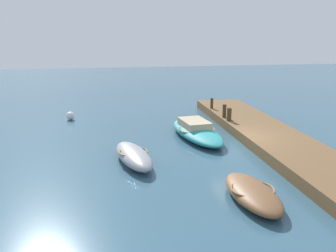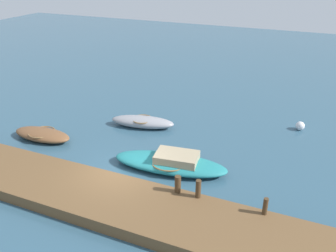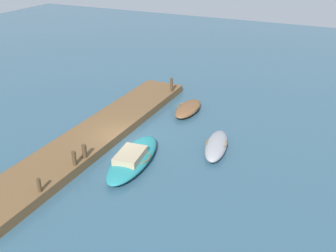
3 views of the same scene
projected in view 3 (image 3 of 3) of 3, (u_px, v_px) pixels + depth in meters
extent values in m
plane|color=#33566B|center=(123.00, 143.00, 25.03)|extent=(84.00, 84.00, 0.00)
cube|color=brown|center=(98.00, 133.00, 25.63)|extent=(19.91, 3.22, 0.54)
ellipsoid|color=teal|center=(133.00, 159.00, 22.66)|extent=(5.96, 2.65, 0.63)
torus|color=olive|center=(133.00, 156.00, 22.58)|extent=(2.25, 2.25, 0.07)
cube|color=tan|center=(130.00, 155.00, 22.19)|extent=(2.23, 1.58, 0.42)
ellipsoid|color=#939399|center=(216.00, 146.00, 24.00)|extent=(4.14, 1.99, 0.68)
torus|color=olive|center=(216.00, 143.00, 23.92)|extent=(1.55, 1.55, 0.07)
ellipsoid|color=brown|center=(188.00, 109.00, 29.21)|extent=(3.68, 1.58, 0.59)
torus|color=olive|center=(188.00, 107.00, 29.14)|extent=(1.59, 1.59, 0.07)
cylinder|color=#47331E|center=(172.00, 85.00, 31.52)|extent=(0.23, 0.23, 1.08)
cylinder|color=#47331E|center=(84.00, 151.00, 22.19)|extent=(0.27, 0.27, 0.78)
cylinder|color=#47331E|center=(74.00, 158.00, 21.44)|extent=(0.23, 0.23, 0.82)
cylinder|color=#47331E|center=(39.00, 185.00, 19.23)|extent=(0.19, 0.19, 0.73)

